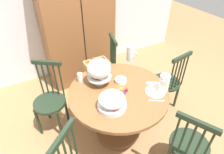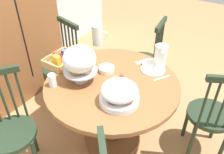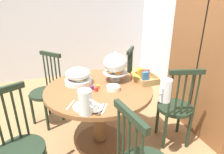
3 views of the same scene
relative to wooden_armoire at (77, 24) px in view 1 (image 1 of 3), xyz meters
The scene contains 23 objects.
ground_plane 1.80m from the wooden_armoire, 94.37° to the right, with size 10.00×10.00×0.00m, color #997047.
wall_back 0.47m from the wooden_armoire, 109.15° to the left, with size 4.80×0.06×2.60m, color silver.
wooden_armoire is the anchor object (origin of this frame).
dining_table 1.55m from the wooden_armoire, 93.37° to the right, with size 1.14×1.14×0.74m.
windsor_chair_near_window 1.34m from the wooden_armoire, 129.42° to the right, with size 0.46×0.46×0.97m.
windsor_chair_facing_door 2.34m from the wooden_armoire, 82.93° to the right, with size 0.45×0.45×0.97m.
windsor_chair_far_side 1.67m from the wooden_armoire, 60.58° to the right, with size 0.40×0.40×0.97m.
windsor_chair_host_seat 0.85m from the wooden_armoire, 76.21° to the right, with size 0.42×0.42×0.97m.
pastry_stand_with_dome 1.26m from the wooden_armoire, 99.54° to the right, with size 0.28×0.28×0.34m.
fruit_platter_covered 1.69m from the wooden_armoire, 99.25° to the right, with size 0.30×0.30×0.18m.
orange_juice_pitcher 1.75m from the wooden_armoire, 77.98° to the right, with size 0.18×0.13×0.21m.
milk_pitcher 1.07m from the wooden_armoire, 68.16° to the right, with size 0.11×0.18×0.21m.
cereal_basket 0.96m from the wooden_armoire, 95.94° to the right, with size 0.32×0.30×0.12m.
china_plate_large 1.73m from the wooden_armoire, 81.14° to the right, with size 0.22×0.22×0.01m, color white.
china_plate_small 1.68m from the wooden_armoire, 78.58° to the right, with size 0.15×0.15×0.01m, color white.
cereal_bowl 1.37m from the wooden_armoire, 89.18° to the right, with size 0.14×0.14×0.04m, color white.
drinking_glass 1.18m from the wooden_armoire, 109.77° to the right, with size 0.06×0.06×0.11m, color silver.
jam_jar_strawberry 1.54m from the wooden_armoire, 90.40° to the right, with size 0.04×0.04×0.04m, color #B7282D.
jam_jar_apricot 1.51m from the wooden_armoire, 92.43° to the right, with size 0.04×0.04×0.04m, color orange.
jam_jar_grape 1.57m from the wooden_armoire, 92.33° to the right, with size 0.04×0.04×0.04m, color #5B2366.
table_knife 1.62m from the wooden_armoire, 77.91° to the right, with size 0.17×0.01×0.01m, color silver.
dinner_fork 1.60m from the wooden_armoire, 77.17° to the right, with size 0.17×0.01×0.01m, color silver.
soup_spoon 1.83m from the wooden_armoire, 83.99° to the right, with size 0.17×0.01×0.01m, color silver.
Camera 1 is at (-0.83, -1.39, 2.20)m, focal length 31.17 mm.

